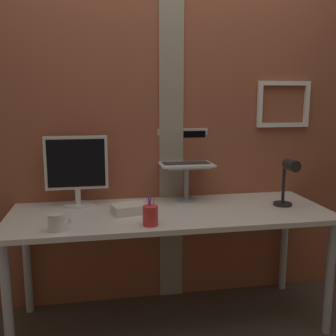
# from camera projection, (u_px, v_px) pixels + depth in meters

# --- Properties ---
(ground_plane) EXTENTS (6.00, 6.00, 0.00)m
(ground_plane) POSITION_uv_depth(u_px,v_px,m) (177.00, 316.00, 2.56)
(ground_plane) COLOR #4C4238
(brick_wall_back) EXTENTS (3.45, 0.16, 2.51)m
(brick_wall_back) POSITION_uv_depth(u_px,v_px,m) (167.00, 122.00, 2.69)
(brick_wall_back) COLOR brown
(brick_wall_back) RESTS_ON ground_plane
(desk) EXTENTS (1.95, 0.70, 0.74)m
(desk) POSITION_uv_depth(u_px,v_px,m) (171.00, 222.00, 2.39)
(desk) COLOR silver
(desk) RESTS_ON ground_plane
(monitor) EXTENTS (0.39, 0.18, 0.45)m
(monitor) POSITION_uv_depth(u_px,v_px,m) (77.00, 166.00, 2.46)
(monitor) COLOR silver
(monitor) RESTS_ON desk
(laptop_stand) EXTENTS (0.28, 0.22, 0.24)m
(laptop_stand) POSITION_uv_depth(u_px,v_px,m) (186.00, 177.00, 2.60)
(laptop_stand) COLOR gray
(laptop_stand) RESTS_ON desk
(laptop) EXTENTS (0.35, 0.28, 0.24)m
(laptop) POSITION_uv_depth(u_px,v_px,m) (184.00, 154.00, 2.64)
(laptop) COLOR silver
(laptop) RESTS_ON laptop_stand
(desk_lamp) EXTENTS (0.12, 0.20, 0.31)m
(desk_lamp) POSITION_uv_depth(u_px,v_px,m) (288.00, 178.00, 2.42)
(desk_lamp) COLOR black
(desk_lamp) RESTS_ON desk
(pen_cup) EXTENTS (0.08, 0.08, 0.16)m
(pen_cup) POSITION_uv_depth(u_px,v_px,m) (150.00, 215.00, 2.10)
(pen_cup) COLOR red
(pen_cup) RESTS_ON desk
(coffee_mug) EXTENTS (0.12, 0.08, 0.09)m
(coffee_mug) POSITION_uv_depth(u_px,v_px,m) (56.00, 222.00, 2.01)
(coffee_mug) COLOR silver
(coffee_mug) RESTS_ON desk
(paper_clutter_stack) EXTENTS (0.23, 0.18, 0.05)m
(paper_clutter_stack) POSITION_uv_depth(u_px,v_px,m) (130.00, 209.00, 2.33)
(paper_clutter_stack) COLOR silver
(paper_clutter_stack) RESTS_ON desk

